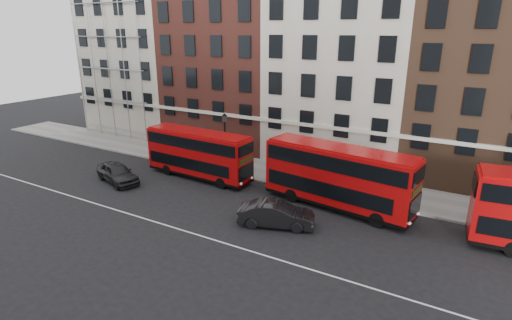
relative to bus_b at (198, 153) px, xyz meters
The scene contains 11 objects.
ground 10.97m from the bus_b, 35.81° to the right, with size 120.00×120.00×0.00m, color black.
pavement 9.91m from the bus_b, 25.81° to the left, with size 80.00×5.00×0.15m, color gray.
kerb 9.13m from the bus_b, 11.13° to the left, with size 80.00×0.30×0.16m, color gray.
road_centre_line 12.23m from the bus_b, 43.56° to the right, with size 70.00×0.12×0.01m, color white.
building_terrace 16.42m from the bus_b, 54.05° to the left, with size 64.00×11.95×22.00m.
bus_b is the anchor object (origin of this frame).
bus_c 12.38m from the bus_b, ahead, with size 11.10×4.07×4.56m.
car_rear 6.94m from the bus_b, 140.28° to the right, with size 1.97×4.89×1.67m, color #242326.
car_front 11.08m from the bus_b, 25.41° to the right, with size 1.73×4.95×1.63m, color black.
lamp_post_left 2.62m from the bus_b, 54.62° to the left, with size 0.44×0.44×5.33m.
iron_railings 10.93m from the bus_b, 36.36° to the left, with size 6.60×0.06×1.00m, color black, non-canonical shape.
Camera 1 is at (11.81, -19.54, 12.32)m, focal length 28.00 mm.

